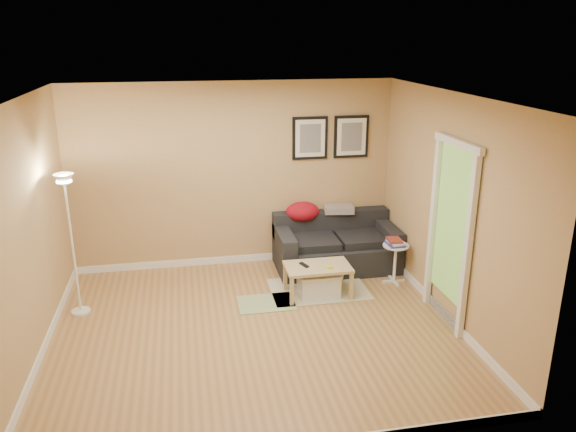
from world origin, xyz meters
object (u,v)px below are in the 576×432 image
Objects in this scene: coffee_table at (318,280)px; floor_lamp at (73,249)px; storage_bin at (318,284)px; sofa at (336,243)px; book_stack at (395,242)px; side_table at (395,263)px.

floor_lamp is at bearing -170.12° from coffee_table.
coffee_table reaches higher than storage_bin.
book_stack is (0.63, -0.61, 0.20)m from sofa.
coffee_table is at bearing -173.49° from book_stack.
coffee_table is at bearing -120.20° from sofa.
book_stack reaches higher than side_table.
coffee_table is 1.58× the size of storage_bin.
book_stack is at bearing -44.07° from sofa.
coffee_table is 0.05m from storage_bin.
storage_bin is (-0.46, -0.82, -0.22)m from sofa.
floor_lamp is (-2.91, 0.09, 0.61)m from coffee_table.
side_table is (1.10, 0.20, 0.11)m from storage_bin.
sofa is 0.89m from book_stack.
side_table reaches higher than storage_bin.
storage_bin is 2.99m from floor_lamp.
side_table is at bearing -27.98° from book_stack.
storage_bin is 0.30× the size of floor_lamp.
side_table is at bearing 21.79° from coffee_table.
sofa reaches higher than coffee_table.
coffee_table is 1.18m from book_stack.
book_stack is (1.09, 0.21, 0.41)m from storage_bin.
storage_bin is at bearing -169.46° from side_table.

